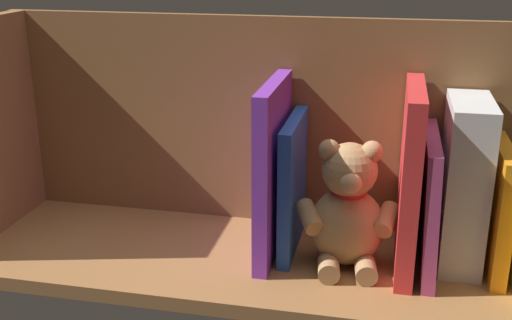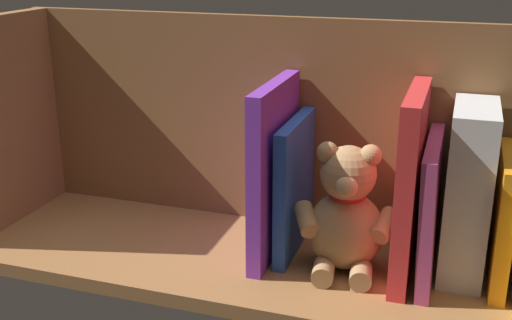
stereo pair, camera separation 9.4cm
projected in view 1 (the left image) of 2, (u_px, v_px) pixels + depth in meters
The scene contains 9 objects.
ground_plane at pixel (256, 259), 99.09cm from camera, with size 92.08×30.71×2.20cm, color #9E6B3D.
shelf_back_panel at pixel (273, 123), 105.19cm from camera, with size 92.08×1.50×34.72cm, color brown.
book_1 at pixel (497, 208), 91.95cm from camera, with size 2.17×16.83×18.60cm, color orange.
dictionary_thick_white at pixel (464, 183), 92.78cm from camera, with size 6.03×14.81×24.72cm, color silver.
book_2 at pixel (429, 202), 92.41cm from camera, with size 1.93×19.61×19.87cm, color #B23F72.
book_3 at pixel (409, 178), 91.75cm from camera, with size 2.53×19.90×26.83cm, color red.
teddy_bear at pixel (348, 211), 92.76cm from camera, with size 15.50×13.29×19.26cm.
book_4 at pixel (293, 185), 97.54cm from camera, with size 1.90×16.95×20.84cm, color blue.
book_5 at pixel (273, 169), 95.82cm from camera, with size 2.21×19.89×26.60cm, color purple.
Camera 1 is at (-18.84, 86.65, 45.74)cm, focal length 44.64 mm.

